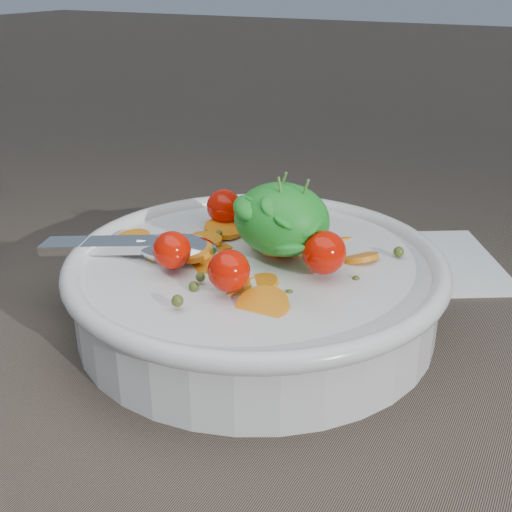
% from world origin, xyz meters
% --- Properties ---
extents(ground, '(6.00, 6.00, 0.00)m').
position_xyz_m(ground, '(0.00, 0.00, 0.00)').
color(ground, brown).
rests_on(ground, ground).
extents(bowl, '(0.31, 0.29, 0.12)m').
position_xyz_m(bowl, '(-0.00, 0.01, 0.03)').
color(bowl, silver).
rests_on(bowl, ground).
extents(napkin, '(0.20, 0.20, 0.01)m').
position_xyz_m(napkin, '(0.08, 0.18, 0.00)').
color(napkin, white).
rests_on(napkin, ground).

